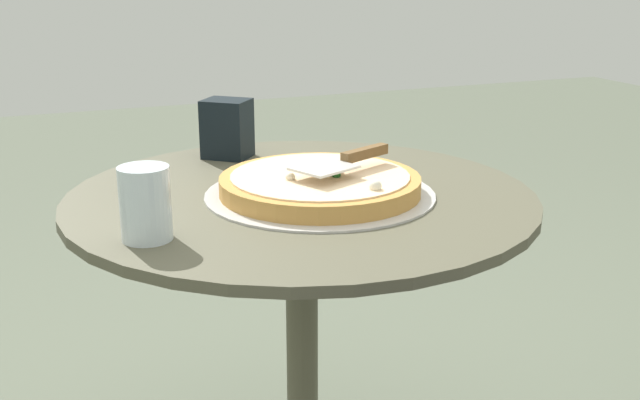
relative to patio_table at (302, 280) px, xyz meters
name	(u,v)px	position (x,y,z in m)	size (l,w,h in m)	color
patio_table	(302,280)	(0.00, 0.00, 0.00)	(0.83, 0.83, 0.74)	#54523F
pizza_on_tray	(320,185)	(-0.03, 0.03, 0.19)	(0.40, 0.40, 0.06)	silver
pizza_server	(346,160)	(-0.07, 0.03, 0.23)	(0.21, 0.13, 0.02)	silver
drinking_cup	(145,203)	(0.29, 0.14, 0.22)	(0.08, 0.08, 0.11)	silver
napkin_dispenser	(227,129)	(0.05, -0.30, 0.23)	(0.09, 0.07, 0.12)	black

